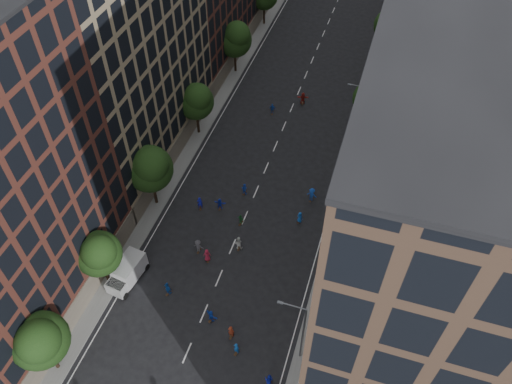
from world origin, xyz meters
TOP-DOWN VIEW (x-y plane):
  - ground at (0.00, 40.00)m, footprint 240.00×240.00m
  - sidewalk_left at (-12.00, 47.50)m, footprint 4.00×105.00m
  - sidewalk_right at (12.00, 47.50)m, footprint 4.00×105.00m
  - bldg_left_b at (-19.00, 35.00)m, footprint 14.00×26.00m
  - bldg_right_a at (19.00, 15.00)m, footprint 14.00×30.00m
  - bldg_right_b at (19.00, 44.00)m, footprint 14.00×28.00m
  - tree_left_0 at (-11.01, 3.85)m, footprint 5.20×5.20m
  - tree_left_1 at (-11.02, 13.86)m, footprint 4.80×4.80m
  - tree_left_2 at (-10.99, 25.83)m, footprint 5.60×5.60m
  - tree_left_3 at (-11.02, 39.85)m, footprint 5.00×5.00m
  - tree_left_4 at (-11.00, 55.84)m, footprint 5.40×5.40m
  - tree_right_a at (11.38, 47.85)m, footprint 5.00×5.00m
  - tree_right_b at (11.39, 67.85)m, footprint 5.20×5.20m
  - streetlamp_near at (10.37, 12.00)m, footprint 2.64×0.22m
  - streetlamp_far at (10.37, 45.00)m, footprint 2.64×0.22m
  - cargo_van at (-9.28, 14.92)m, footprint 2.94×5.18m
  - skater_1 at (4.62, 10.54)m, footprint 0.68×0.51m
  - skater_2 at (8.50, 8.49)m, footprint 0.97×0.82m
  - skater_4 at (-4.42, 14.60)m, footprint 1.19×0.87m
  - skater_5 at (1.04, 13.04)m, footprint 1.55×1.05m
  - skater_6 at (-2.05, 19.88)m, footprint 1.01×0.85m
  - skater_7 at (3.56, 11.99)m, footprint 0.68×0.45m
  - skater_8 at (0.75, 22.48)m, footprint 1.04×0.88m
  - skater_9 at (-3.44, 20.72)m, footprint 1.20×0.71m
  - skater_10 at (-0.15, 25.99)m, footprint 0.94×0.56m
  - skater_11 at (-3.37, 27.53)m, footprint 1.51×0.57m
  - skater_12 at (6.46, 28.39)m, footprint 0.89×0.74m
  - skater_13 at (-5.70, 26.83)m, footprint 0.78×0.64m
  - skater_14 at (-1.30, 30.81)m, footprint 0.89×0.76m
  - skater_15 at (7.00, 32.20)m, footprint 1.35×0.91m
  - skater_16 at (-2.43, 47.28)m, footprint 1.02×0.52m
  - skater_17 at (1.27, 50.96)m, footprint 1.83×0.95m

SIDE VIEW (x-z plane):
  - ground at x=0.00m, z-range 0.00..0.00m
  - sidewalk_left at x=-12.00m, z-range 0.00..0.15m
  - sidewalk_right at x=12.00m, z-range 0.00..0.15m
  - skater_10 at x=-0.15m, z-range 0.00..1.50m
  - skater_12 at x=6.46m, z-range 0.00..1.56m
  - skater_14 at x=-1.30m, z-range 0.00..1.60m
  - skater_11 at x=-3.37m, z-range 0.00..1.60m
  - skater_5 at x=1.04m, z-range 0.00..1.61m
  - skater_16 at x=-2.43m, z-range 0.00..1.67m
  - skater_1 at x=4.62m, z-range 0.00..1.69m
  - skater_6 at x=-2.05m, z-range 0.00..1.76m
  - skater_2 at x=8.50m, z-range 0.00..1.77m
  - skater_9 at x=-3.44m, z-range 0.00..1.83m
  - skater_7 at x=3.56m, z-range 0.00..1.84m
  - skater_13 at x=-5.70m, z-range 0.00..1.84m
  - skater_8 at x=0.75m, z-range 0.00..1.86m
  - skater_4 at x=-4.42m, z-range 0.00..1.88m
  - skater_17 at x=1.27m, z-range 0.00..1.88m
  - skater_15 at x=7.00m, z-range 0.00..1.95m
  - cargo_van at x=-9.28m, z-range 0.07..2.70m
  - streetlamp_near at x=10.37m, z-range 0.64..9.70m
  - streetlamp_far at x=10.37m, z-range 0.64..9.70m
  - tree_left_1 at x=-11.02m, z-range 1.45..9.66m
  - tree_right_a at x=11.38m, z-range 1.43..9.83m
  - tree_left_3 at x=-11.02m, z-range 1.53..10.11m
  - tree_left_0 at x=-11.01m, z-range 1.54..10.37m
  - tree_right_b at x=11.39m, z-range 1.54..10.37m
  - tree_left_4 at x=-11.00m, z-range 1.56..10.63m
  - tree_left_2 at x=-10.99m, z-range 1.63..11.08m
  - bldg_right_b at x=19.00m, z-range 0.00..33.00m
  - bldg_left_b at x=-19.00m, z-range 0.00..34.00m
  - bldg_right_a at x=19.00m, z-range 0.00..36.00m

